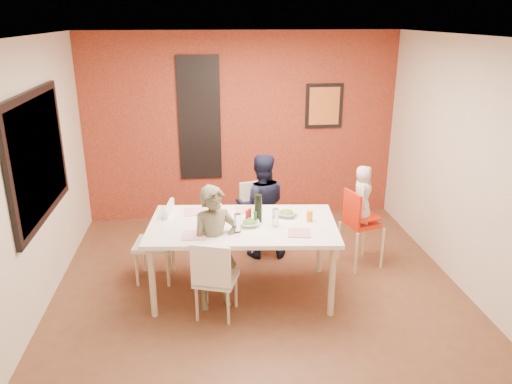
{
  "coord_description": "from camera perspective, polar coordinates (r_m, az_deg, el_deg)",
  "views": [
    {
      "loc": [
        -0.56,
        -4.84,
        2.89
      ],
      "look_at": [
        0.0,
        0.3,
        1.05
      ],
      "focal_mm": 35.0,
      "sensor_mm": 36.0,
      "label": 1
    }
  ],
  "objects": [
    {
      "name": "plate_near_right",
      "position": [
        5.04,
        4.95,
        -4.68
      ],
      "size": [
        0.26,
        0.26,
        0.01
      ],
      "primitive_type": "cube",
      "rotation": [
        0.0,
        0.0,
        -0.18
      ],
      "color": "silver",
      "rests_on": "dining_table"
    },
    {
      "name": "wall_back",
      "position": [
        7.28,
        -1.68,
        7.36
      ],
      "size": [
        4.5,
        0.02,
        2.7
      ],
      "primitive_type": "cube",
      "color": "beige",
      "rests_on": "ground"
    },
    {
      "name": "ground",
      "position": [
        5.67,
        0.34,
        -11.08
      ],
      "size": [
        4.5,
        4.5,
        0.0
      ],
      "primitive_type": "plane",
      "color": "brown",
      "rests_on": "ground"
    },
    {
      "name": "plate_far_mid",
      "position": [
        5.61,
        -1.19,
        -2.02
      ],
      "size": [
        0.23,
        0.23,
        0.01
      ],
      "primitive_type": "cube",
      "rotation": [
        0.0,
        0.0,
        0.06
      ],
      "color": "white",
      "rests_on": "dining_table"
    },
    {
      "name": "high_chair",
      "position": [
        6.07,
        11.69,
        -3.27
      ],
      "size": [
        0.5,
        0.5,
        0.96
      ],
      "rotation": [
        0.0,
        0.0,
        1.88
      ],
      "color": "red",
      "rests_on": "ground"
    },
    {
      "name": "ceiling",
      "position": [
        4.88,
        0.4,
        17.34
      ],
      "size": [
        4.5,
        4.5,
        0.02
      ],
      "primitive_type": "cube",
      "color": "silver",
      "rests_on": "wall_back"
    },
    {
      "name": "chair_far",
      "position": [
        6.45,
        0.15,
        -2.3
      ],
      "size": [
        0.5,
        0.5,
        0.87
      ],
      "rotation": [
        0.0,
        0.0,
        0.28
      ],
      "color": "silver",
      "rests_on": "ground"
    },
    {
      "name": "brick_accent_wall",
      "position": [
        7.26,
        -1.67,
        7.33
      ],
      "size": [
        4.5,
        0.02,
        2.7
      ],
      "primitive_type": "cube",
      "color": "maroon",
      "rests_on": "ground"
    },
    {
      "name": "wall_left",
      "position": [
        5.36,
        -24.31,
        1.07
      ],
      "size": [
        0.02,
        4.5,
        2.7
      ],
      "primitive_type": "cube",
      "color": "beige",
      "rests_on": "ground"
    },
    {
      "name": "paper_towel_roll",
      "position": [
        5.18,
        -4.52,
        -2.62
      ],
      "size": [
        0.11,
        0.11,
        0.24
      ],
      "primitive_type": "cylinder",
      "color": "white",
      "rests_on": "dining_table"
    },
    {
      "name": "picture_window_frame",
      "position": [
        5.48,
        -23.7,
        3.73
      ],
      "size": [
        0.05,
        1.7,
        1.3
      ],
      "primitive_type": "cube",
      "color": "black",
      "rests_on": "wall_left"
    },
    {
      "name": "wine_glass_a",
      "position": [
        5.03,
        -2.13,
        -3.56
      ],
      "size": [
        0.07,
        0.07,
        0.2
      ],
      "primitive_type": "cylinder",
      "color": "white",
      "rests_on": "dining_table"
    },
    {
      "name": "art_print_frame",
      "position": [
        7.38,
        7.79,
        9.72
      ],
      "size": [
        0.54,
        0.03,
        0.64
      ],
      "primitive_type": "cube",
      "color": "black",
      "rests_on": "wall_back"
    },
    {
      "name": "plate_near_left",
      "position": [
        5.01,
        -7.03,
        -4.91
      ],
      "size": [
        0.26,
        0.26,
        0.01
      ],
      "primitive_type": "cube",
      "rotation": [
        0.0,
        0.0,
        -0.1
      ],
      "color": "white",
      "rests_on": "dining_table"
    },
    {
      "name": "wine_bottle",
      "position": [
        5.25,
        0.26,
        -1.88
      ],
      "size": [
        0.08,
        0.08,
        0.3
      ],
      "primitive_type": "cylinder",
      "color": "black",
      "rests_on": "dining_table"
    },
    {
      "name": "sippy_cup",
      "position": [
        5.33,
        6.14,
        -2.76
      ],
      "size": [
        0.07,
        0.07,
        0.11
      ],
      "primitive_type": "cylinder",
      "color": "orange",
      "rests_on": "dining_table"
    },
    {
      "name": "wall_right",
      "position": [
        5.81,
        23.02,
        2.61
      ],
      "size": [
        0.02,
        4.5,
        2.7
      ],
      "primitive_type": "cube",
      "color": "beige",
      "rests_on": "ground"
    },
    {
      "name": "plate_far_left",
      "position": [
        5.59,
        -6.91,
        -2.25
      ],
      "size": [
        0.24,
        0.24,
        0.01
      ],
      "primitive_type": "cube",
      "rotation": [
        0.0,
        0.0,
        0.01
      ],
      "color": "white",
      "rests_on": "dining_table"
    },
    {
      "name": "wall_front",
      "position": [
        3.07,
        5.28,
        -10.66
      ],
      "size": [
        4.5,
        0.02,
        2.7
      ],
      "primitive_type": "cube",
      "color": "beige",
      "rests_on": "ground"
    },
    {
      "name": "picture_window_pane",
      "position": [
        5.47,
        -23.55,
        3.74
      ],
      "size": [
        0.02,
        1.55,
        1.15
      ],
      "primitive_type": "cube",
      "color": "black",
      "rests_on": "wall_left"
    },
    {
      "name": "condiment_green",
      "position": [
        5.25,
        -0.09,
        -2.87
      ],
      "size": [
        0.03,
        0.03,
        0.13
      ],
      "primitive_type": "cylinder",
      "color": "#2C6822",
      "rests_on": "dining_table"
    },
    {
      "name": "salad_bowl_a",
      "position": [
        5.2,
        -0.73,
        -3.62
      ],
      "size": [
        0.21,
        0.21,
        0.05
      ],
      "primitive_type": "imported",
      "rotation": [
        0.0,
        0.0,
        0.01
      ],
      "color": "white",
      "rests_on": "dining_table"
    },
    {
      "name": "chair_near",
      "position": [
        4.98,
        -4.82,
        -9.55
      ],
      "size": [
        0.49,
        0.49,
        0.85
      ],
      "rotation": [
        0.0,
        0.0,
        2.83
      ],
      "color": "white",
      "rests_on": "ground"
    },
    {
      "name": "dining_table",
      "position": [
        5.29,
        -1.53,
        -4.35
      ],
      "size": [
        2.06,
        1.28,
        0.82
      ],
      "rotation": [
        0.0,
        0.0,
        -0.1
      ],
      "color": "white",
      "rests_on": "ground"
    },
    {
      "name": "child_near",
      "position": [
        5.1,
        -4.7,
        -6.43
      ],
      "size": [
        0.55,
        0.44,
        1.32
      ],
      "primitive_type": "imported",
      "rotation": [
        0.0,
        0.0,
        0.29
      ],
      "color": "brown",
      "rests_on": "ground"
    },
    {
      "name": "wine_glass_b",
      "position": [
        5.17,
        2.22,
        -2.94
      ],
      "size": [
        0.07,
        0.07,
        0.19
      ],
      "primitive_type": "cylinder",
      "color": "silver",
      "rests_on": "dining_table"
    },
    {
      "name": "chair_left",
      "position": [
        5.76,
        -10.8,
        -5.16
      ],
      "size": [
        0.48,
        0.48,
        0.92
      ],
      "rotation": [
        0.0,
        0.0,
        4.59
      ],
      "color": "white",
      "rests_on": "ground"
    },
    {
      "name": "toddler",
      "position": [
        5.97,
        12.08,
        -0.25
      ],
      "size": [
        0.32,
        0.39,
        0.69
      ],
      "primitive_type": "imported",
      "rotation": [
        0.0,
        0.0,
        1.24
      ],
      "color": "beige",
      "rests_on": "high_chair"
    },
    {
      "name": "child_far",
      "position": [
        6.17,
        0.59,
        -1.6
      ],
      "size": [
        0.67,
        0.53,
        1.32
      ],
      "primitive_type": "imported",
      "rotation": [
        0.0,
        0.0,
        3.09
      ],
      "color": "black",
      "rests_on": "ground"
    },
    {
      "name": "condiment_red",
      "position": [
        5.26,
        -1.03,
        -2.78
      ],
      "size": [
        0.04,
        0.04,
        0.14
      ],
      "primitive_type": "cylinder",
      "color": "red",
      "rests_on": "dining_table"
    },
    {
      "name": "salad_bowl_b",
      "position": [
        5.45,
        3.53,
        -2.49
      ],
      "size": [
        0.28,
        0.28,
        0.05
      ],
      "primitive_type": "imported",
      "rotation": [
        0.0,
        0.0,
        -0.4
      ],
      "color": "silver",
      "rests_on": "dining_table"
    },
    {
      "name": "glassblock_strip",
      "position": [
        7.19,
        -6.49,
        8.32
      ],
      "size": [
        0.55,
        0.03,
        1.7
      ],
      "primitive_type": "cube",
      "color": "silver",
      "rests_on": "wall_back"
    },
    {
      "name": "condiment_brown",
      "position": [
        5.3,
        -0.72,
        -2.61
      ],
      "size": [
        0.04,
        0.04,
        0.14
      ],
      "primitive_type": "cylinder",
      "color": "brown",
      "rests_on": "dining_table"
    },
    {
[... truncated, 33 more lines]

